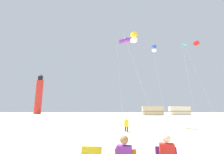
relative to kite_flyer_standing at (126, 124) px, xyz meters
name	(u,v)px	position (x,y,z in m)	size (l,w,h in m)	color
ground	(123,152)	(-0.54, -6.20, -0.61)	(200.00, 200.00, 0.00)	beige
kite_flyer_standing	(126,124)	(0.00, 0.00, 0.00)	(0.35, 0.51, 1.16)	yellow
kite_diamond_cyan	(185,48)	(11.62, 13.72, 11.94)	(1.28, 1.28, 13.45)	silver
kite_tube_violet	(126,40)	(0.95, 11.83, 12.72)	(2.97, 2.45, 14.04)	silver
kite_box_gold	(134,38)	(1.40, 4.76, 9.78)	(3.34, 2.22, 10.99)	silver
kite_box_blue	(154,49)	(6.17, 14.09, 12.03)	(1.88, 1.62, 13.25)	silver
kite_tube_scarlet	(197,43)	(13.29, 12.90, 12.49)	(3.48, 3.70, 13.81)	silver
lighthouse_distant	(39,95)	(-33.25, 52.55, 7.22)	(2.80, 2.80, 16.80)	red
rv_van_tan	(153,111)	(10.80, 38.43, 0.78)	(6.44, 2.35, 2.80)	#C6B28C
rv_van_cream	(179,111)	(19.66, 39.51, 0.78)	(6.59, 2.79, 2.80)	beige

